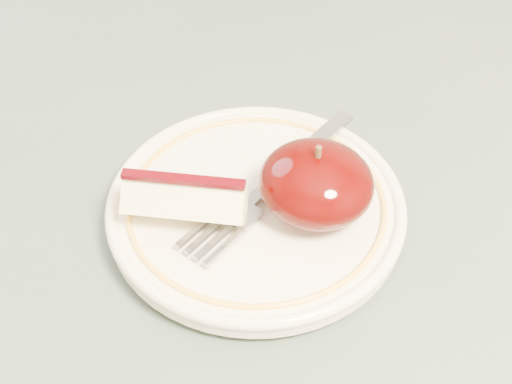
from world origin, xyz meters
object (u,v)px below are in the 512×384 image
at_px(apple_half, 316,183).
at_px(fork, 271,183).
at_px(table, 194,233).
at_px(plate, 256,206).

bearing_deg(apple_half, fork, 170.17).
relative_size(apple_half, fork, 0.44).
height_order(apple_half, fork, apple_half).
distance_m(table, plate, 0.13).
distance_m(table, apple_half, 0.17).
bearing_deg(plate, apple_half, 16.15).
height_order(table, fork, fork).
bearing_deg(plate, table, 153.30).
bearing_deg(fork, apple_half, -85.56).
bearing_deg(apple_half, plate, -163.85).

